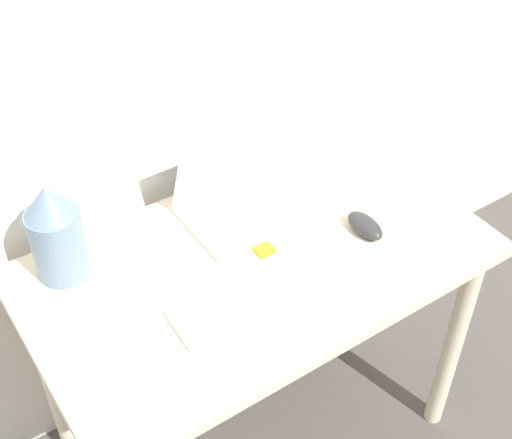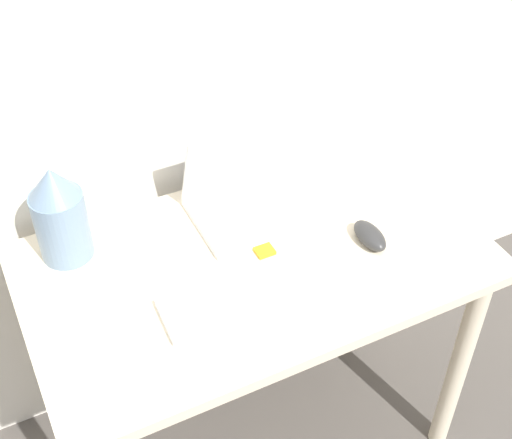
{
  "view_description": "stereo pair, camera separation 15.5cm",
  "coord_description": "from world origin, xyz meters",
  "views": [
    {
      "loc": [
        -0.64,
        -0.65,
        1.85
      ],
      "look_at": [
        0.01,
        0.32,
        0.82
      ],
      "focal_mm": 50.0,
      "sensor_mm": 36.0,
      "label": 1
    },
    {
      "loc": [
        -0.51,
        -0.73,
        1.85
      ],
      "look_at": [
        0.01,
        0.32,
        0.82
      ],
      "focal_mm": 50.0,
      "sensor_mm": 36.0,
      "label": 2
    }
  ],
  "objects": [
    {
      "name": "vase",
      "position": [
        -0.38,
        0.5,
        0.83
      ],
      "size": [
        0.12,
        0.12,
        0.24
      ],
      "color": "slate",
      "rests_on": "desk"
    },
    {
      "name": "mouse",
      "position": [
        0.26,
        0.23,
        0.74
      ],
      "size": [
        0.05,
        0.11,
        0.04
      ],
      "color": "#2D2D2D",
      "rests_on": "desk"
    },
    {
      "name": "laptop",
      "position": [
        0.07,
        0.46,
        0.77
      ],
      "size": [
        0.29,
        0.22,
        0.23
      ],
      "color": "white",
      "rests_on": "desk"
    },
    {
      "name": "mp3_player",
      "position": [
        0.03,
        0.31,
        0.72
      ],
      "size": [
        0.04,
        0.05,
        0.01
      ],
      "color": "orange",
      "rests_on": "desk"
    },
    {
      "name": "desk",
      "position": [
        0.0,
        0.3,
        0.61
      ],
      "size": [
        1.04,
        0.6,
        0.72
      ],
      "color": "beige",
      "rests_on": "ground_plane"
    },
    {
      "name": "keyboard",
      "position": [
        -0.05,
        0.2,
        0.73
      ],
      "size": [
        0.42,
        0.14,
        0.02
      ],
      "color": "white",
      "rests_on": "desk"
    }
  ]
}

